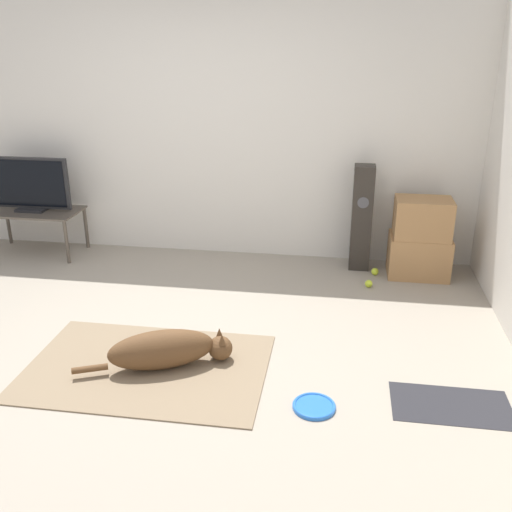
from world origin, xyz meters
name	(u,v)px	position (x,y,z in m)	size (l,w,h in m)	color
ground_plane	(143,355)	(0.00, 0.00, 0.00)	(12.00, 12.00, 0.00)	#9E9384
wall_back	(207,125)	(0.00, 2.10, 1.27)	(8.00, 0.06, 2.55)	silver
area_rug	(147,367)	(0.08, -0.15, 0.01)	(1.59, 1.07, 0.01)	#847056
dog	(167,349)	(0.22, -0.13, 0.14)	(0.98, 0.49, 0.27)	brown
frisbee	(314,406)	(1.21, -0.42, 0.01)	(0.26, 0.26, 0.03)	blue
cardboard_box_lower	(419,256)	(2.04, 1.74, 0.19)	(0.54, 0.38, 0.38)	#A87A4C
cardboard_box_upper	(423,218)	(2.03, 1.73, 0.55)	(0.49, 0.34, 0.35)	#A87A4C
floor_speaker	(362,218)	(1.50, 1.85, 0.49)	(0.19, 0.19, 0.99)	#2D2823
tv_stand	(34,215)	(-1.71, 1.75, 0.39)	(0.92, 0.50, 0.45)	brown
tv	(29,185)	(-1.71, 1.76, 0.71)	(0.82, 0.20, 0.53)	#232326
tennis_ball_by_boxes	(369,284)	(1.59, 1.40, 0.03)	(0.07, 0.07, 0.07)	#C6E033
tennis_ball_near_speaker	(375,272)	(1.65, 1.68, 0.03)	(0.07, 0.07, 0.07)	#C6E033
door_mat	(451,405)	(2.03, -0.27, 0.00)	(0.71, 0.40, 0.01)	#28282D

